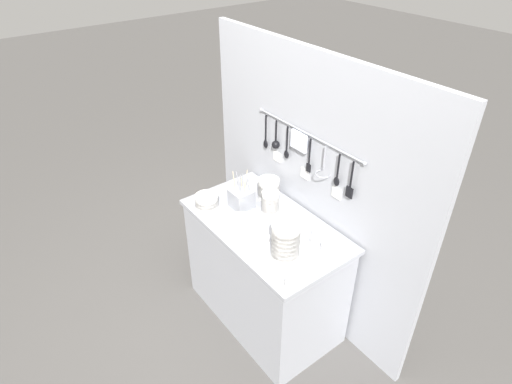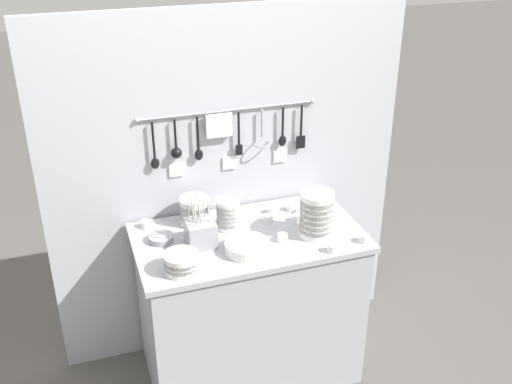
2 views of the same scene
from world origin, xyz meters
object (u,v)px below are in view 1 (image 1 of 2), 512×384
at_px(plate_stack, 242,224).
at_px(steel_mixing_bowl, 238,188).
at_px(cup_beside_plates, 289,285).
at_px(cup_back_right, 290,226).
at_px(cup_mid_row, 266,239).
at_px(cup_edge_far, 316,234).
at_px(bowl_stack_short_front, 286,241).
at_px(bowl_stack_back_corner, 269,188).
at_px(cup_back_left, 251,178).
at_px(cup_edge_near, 315,242).
at_px(bowl_stack_tall_left, 207,201).
at_px(cup_by_caddy, 301,241).
at_px(bowl_stack_nested_right, 270,202).
at_px(cup_centre, 325,247).
at_px(cutlery_caddy, 242,198).
at_px(cup_front_right, 264,268).
at_px(cup_front_left, 305,225).

height_order(plate_stack, steel_mixing_bowl, plate_stack).
height_order(steel_mixing_bowl, cup_beside_plates, cup_beside_plates).
bearing_deg(cup_back_right, cup_mid_row, -89.11).
bearing_deg(cup_mid_row, plate_stack, -169.37).
height_order(cup_beside_plates, cup_edge_far, same).
bearing_deg(bowl_stack_short_front, cup_mid_row, -178.94).
bearing_deg(bowl_stack_back_corner, cup_back_left, 172.08).
height_order(bowl_stack_short_front, cup_edge_near, bowl_stack_short_front).
relative_size(bowl_stack_tall_left, cup_by_caddy, 3.14).
bearing_deg(cup_back_right, bowl_stack_nested_right, 178.41).
bearing_deg(cup_centre, bowl_stack_back_corner, 173.40).
bearing_deg(steel_mixing_bowl, cup_back_left, 108.00).
relative_size(cutlery_caddy, cup_front_right, 5.47).
bearing_deg(cup_edge_near, plate_stack, -147.04).
distance_m(bowl_stack_back_corner, cup_edge_far, 0.53).
bearing_deg(cup_beside_plates, plate_stack, 170.20).
bearing_deg(cup_mid_row, cup_front_left, 79.84).
xyz_separation_m(cup_front_left, cup_back_left, (-0.67, 0.07, 0.00)).
height_order(cup_back_right, cup_by_caddy, same).
relative_size(bowl_stack_tall_left, bowl_stack_short_front, 0.68).
bearing_deg(bowl_stack_nested_right, cup_front_left, 15.41).
relative_size(steel_mixing_bowl, cup_front_left, 2.42).
distance_m(cutlery_caddy, cup_mid_row, 0.40).
xyz_separation_m(bowl_stack_nested_right, cup_by_caddy, (0.36, -0.05, -0.06)).
height_order(bowl_stack_nested_right, cup_back_left, bowl_stack_nested_right).
height_order(steel_mixing_bowl, cup_edge_near, cup_edge_near).
distance_m(cup_edge_near, cup_edge_far, 0.07).
height_order(cup_back_left, cup_by_caddy, same).
relative_size(bowl_stack_back_corner, cup_back_right, 3.00).
distance_m(bowl_stack_back_corner, cup_front_left, 0.42).
height_order(bowl_stack_nested_right, cup_mid_row, bowl_stack_nested_right).
distance_m(bowl_stack_tall_left, cup_beside_plates, 0.91).
xyz_separation_m(steel_mixing_bowl, cup_beside_plates, (0.94, -0.33, 0.00)).
height_order(cup_front_left, cup_front_right, same).
bearing_deg(cup_front_left, cutlery_caddy, -156.94).
relative_size(bowl_stack_short_front, cup_back_left, 4.64).
bearing_deg(bowl_stack_back_corner, cutlery_caddy, -95.90).
distance_m(cup_back_right, cup_edge_far, 0.18).
bearing_deg(bowl_stack_back_corner, cup_centre, -6.60).
bearing_deg(cup_edge_near, cup_front_left, 157.89).
height_order(cutlery_caddy, cup_front_right, cutlery_caddy).
bearing_deg(cup_edge_far, cup_beside_plates, -62.03).
relative_size(bowl_stack_short_front, cup_front_right, 4.64).
height_order(bowl_stack_short_front, cup_edge_far, bowl_stack_short_front).
height_order(cutlery_caddy, cup_front_left, cutlery_caddy).
bearing_deg(cup_front_right, bowl_stack_back_corner, 139.24).
height_order(cutlery_caddy, cup_back_right, cutlery_caddy).
xyz_separation_m(cup_front_right, cup_by_caddy, (-0.05, 0.33, 0.00)).
xyz_separation_m(bowl_stack_back_corner, cup_by_caddy, (0.51, -0.15, -0.05)).
height_order(bowl_stack_tall_left, cup_edge_far, bowl_stack_tall_left).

